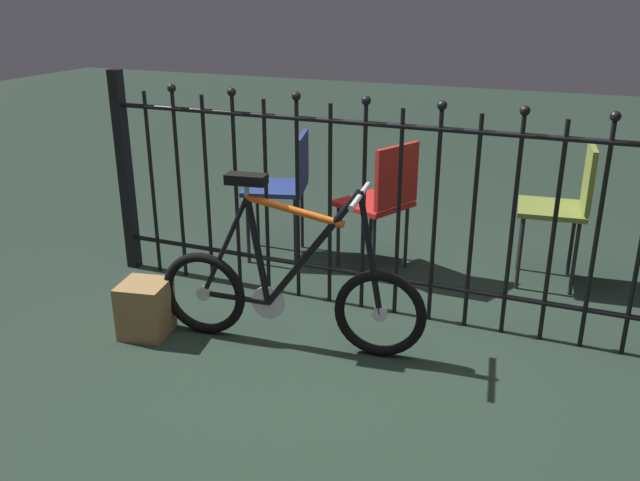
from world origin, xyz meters
name	(u,v)px	position (x,y,z in m)	size (l,w,h in m)	color
ground_plane	(329,358)	(0.00, 0.00, 0.00)	(20.00, 20.00, 0.00)	#1F2E24
iron_fence	(361,201)	(-0.06, 0.61, 0.64)	(3.34, 0.07, 1.28)	black
bicycle	(288,291)	(-0.25, 0.07, 0.30)	(1.39, 0.40, 0.90)	black
chair_olive	(566,200)	(0.98, 1.40, 0.55)	(0.43, 0.43, 0.88)	black
chair_navy	(286,181)	(-0.78, 1.17, 0.53)	(0.49, 0.49, 0.85)	black
chair_red	(383,196)	(-0.10, 1.16, 0.51)	(0.52, 0.52, 0.85)	black
display_crate	(145,309)	(-1.00, -0.13, 0.15)	(0.24, 0.24, 0.29)	olive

